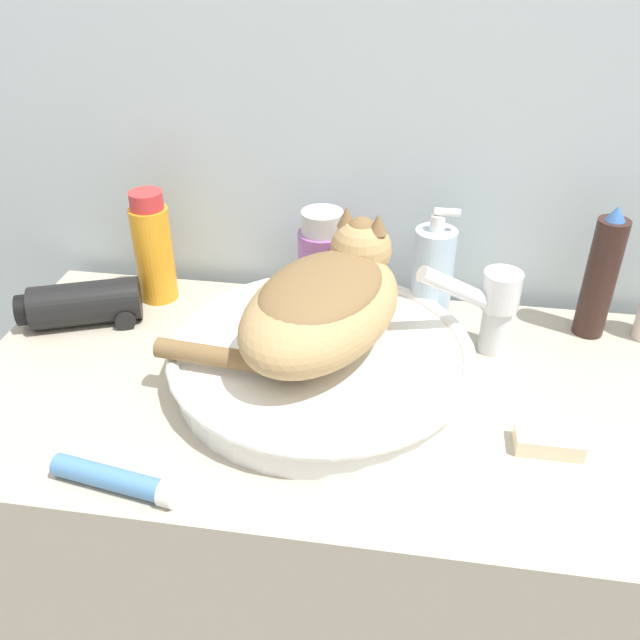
{
  "coord_description": "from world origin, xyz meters",
  "views": [
    {
      "loc": [
        0.1,
        -0.48,
        1.44
      ],
      "look_at": [
        -0.02,
        0.28,
        0.95
      ],
      "focal_mm": 38.0,
      "sensor_mm": 36.0,
      "label": 1
    }
  ],
  "objects_px": {
    "shampoo_bottle_tall": "(153,249)",
    "soap_bar": "(549,442)",
    "mouthwash_bottle": "(322,265)",
    "soap_pump_bottle": "(432,275)",
    "cat": "(324,300)",
    "hairspray_can_black": "(601,276)",
    "cream_tube": "(116,480)",
    "faucet": "(491,304)",
    "hair_dryer": "(86,304)"
  },
  "relations": [
    {
      "from": "hairspray_can_black",
      "to": "hair_dryer",
      "type": "height_order",
      "value": "hairspray_can_black"
    },
    {
      "from": "soap_pump_bottle",
      "to": "cream_tube",
      "type": "height_order",
      "value": "soap_pump_bottle"
    },
    {
      "from": "faucet",
      "to": "soap_bar",
      "type": "bearing_deg",
      "value": 85.23
    },
    {
      "from": "faucet",
      "to": "shampoo_bottle_tall",
      "type": "relative_size",
      "value": 0.83
    },
    {
      "from": "faucet",
      "to": "hairspray_can_black",
      "type": "relative_size",
      "value": 0.75
    },
    {
      "from": "shampoo_bottle_tall",
      "to": "cream_tube",
      "type": "xyz_separation_m",
      "value": [
        0.11,
        -0.43,
        -0.08
      ]
    },
    {
      "from": "cat",
      "to": "mouthwash_bottle",
      "type": "distance_m",
      "value": 0.18
    },
    {
      "from": "hair_dryer",
      "to": "soap_bar",
      "type": "relative_size",
      "value": 2.39
    },
    {
      "from": "faucet",
      "to": "soap_pump_bottle",
      "type": "height_order",
      "value": "soap_pump_bottle"
    },
    {
      "from": "mouthwash_bottle",
      "to": "hair_dryer",
      "type": "xyz_separation_m",
      "value": [
        -0.37,
        -0.09,
        -0.05
      ]
    },
    {
      "from": "soap_bar",
      "to": "faucet",
      "type": "bearing_deg",
      "value": 108.41
    },
    {
      "from": "faucet",
      "to": "soap_pump_bottle",
      "type": "relative_size",
      "value": 0.82
    },
    {
      "from": "mouthwash_bottle",
      "to": "soap_pump_bottle",
      "type": "xyz_separation_m",
      "value": [
        0.18,
        0.0,
        -0.0
      ]
    },
    {
      "from": "faucet",
      "to": "mouthwash_bottle",
      "type": "distance_m",
      "value": 0.28
    },
    {
      "from": "cat",
      "to": "shampoo_bottle_tall",
      "type": "relative_size",
      "value": 1.86
    },
    {
      "from": "shampoo_bottle_tall",
      "to": "hair_dryer",
      "type": "bearing_deg",
      "value": -132.24
    },
    {
      "from": "cat",
      "to": "soap_pump_bottle",
      "type": "relative_size",
      "value": 1.82
    },
    {
      "from": "faucet",
      "to": "soap_bar",
      "type": "relative_size",
      "value": 1.93
    },
    {
      "from": "hairspray_can_black",
      "to": "hair_dryer",
      "type": "xyz_separation_m",
      "value": [
        -0.8,
        -0.09,
        -0.07
      ]
    },
    {
      "from": "cream_tube",
      "to": "hair_dryer",
      "type": "bearing_deg",
      "value": 119.57
    },
    {
      "from": "cat",
      "to": "shampoo_bottle_tall",
      "type": "distance_m",
      "value": 0.36
    },
    {
      "from": "cat",
      "to": "soap_bar",
      "type": "height_order",
      "value": "cat"
    },
    {
      "from": "mouthwash_bottle",
      "to": "soap_pump_bottle",
      "type": "relative_size",
      "value": 0.91
    },
    {
      "from": "faucet",
      "to": "soap_bar",
      "type": "xyz_separation_m",
      "value": [
        0.07,
        -0.21,
        -0.07
      ]
    },
    {
      "from": "mouthwash_bottle",
      "to": "cream_tube",
      "type": "height_order",
      "value": "mouthwash_bottle"
    },
    {
      "from": "mouthwash_bottle",
      "to": "hairspray_can_black",
      "type": "distance_m",
      "value": 0.43
    },
    {
      "from": "hairspray_can_black",
      "to": "cream_tube",
      "type": "xyz_separation_m",
      "value": [
        -0.61,
        -0.43,
        -0.09
      ]
    },
    {
      "from": "hair_dryer",
      "to": "hairspray_can_black",
      "type": "bearing_deg",
      "value": 165.37
    },
    {
      "from": "soap_pump_bottle",
      "to": "cream_tube",
      "type": "bearing_deg",
      "value": -129.3
    },
    {
      "from": "shampoo_bottle_tall",
      "to": "hairspray_can_black",
      "type": "xyz_separation_m",
      "value": [
        0.71,
        0.0,
        0.01
      ]
    },
    {
      "from": "cat",
      "to": "mouthwash_bottle",
      "type": "bearing_deg",
      "value": 29.31
    },
    {
      "from": "faucet",
      "to": "hair_dryer",
      "type": "height_order",
      "value": "faucet"
    },
    {
      "from": "faucet",
      "to": "mouthwash_bottle",
      "type": "xyz_separation_m",
      "value": [
        -0.26,
        0.08,
        0.0
      ]
    },
    {
      "from": "shampoo_bottle_tall",
      "to": "soap_bar",
      "type": "distance_m",
      "value": 0.69
    },
    {
      "from": "faucet",
      "to": "hairspray_can_black",
      "type": "distance_m",
      "value": 0.18
    },
    {
      "from": "hairspray_can_black",
      "to": "cream_tube",
      "type": "height_order",
      "value": "hairspray_can_black"
    },
    {
      "from": "shampoo_bottle_tall",
      "to": "hair_dryer",
      "type": "relative_size",
      "value": 0.97
    },
    {
      "from": "soap_pump_bottle",
      "to": "hair_dryer",
      "type": "bearing_deg",
      "value": -170.21
    },
    {
      "from": "cream_tube",
      "to": "soap_bar",
      "type": "height_order",
      "value": "cream_tube"
    },
    {
      "from": "soap_pump_bottle",
      "to": "soap_bar",
      "type": "bearing_deg",
      "value": -61.45
    },
    {
      "from": "cream_tube",
      "to": "soap_bar",
      "type": "relative_size",
      "value": 1.96
    },
    {
      "from": "shampoo_bottle_tall",
      "to": "hairspray_can_black",
      "type": "bearing_deg",
      "value": 0.0
    },
    {
      "from": "soap_pump_bottle",
      "to": "soap_bar",
      "type": "relative_size",
      "value": 2.36
    },
    {
      "from": "soap_pump_bottle",
      "to": "hair_dryer",
      "type": "xyz_separation_m",
      "value": [
        -0.55,
        -0.09,
        -0.05
      ]
    },
    {
      "from": "hairspray_can_black",
      "to": "cream_tube",
      "type": "bearing_deg",
      "value": -144.46
    },
    {
      "from": "shampoo_bottle_tall",
      "to": "cream_tube",
      "type": "bearing_deg",
      "value": -76.18
    },
    {
      "from": "mouthwash_bottle",
      "to": "hair_dryer",
      "type": "height_order",
      "value": "mouthwash_bottle"
    },
    {
      "from": "cream_tube",
      "to": "soap_bar",
      "type": "distance_m",
      "value": 0.53
    },
    {
      "from": "cream_tube",
      "to": "soap_bar",
      "type": "xyz_separation_m",
      "value": [
        0.51,
        0.15,
        -0.0
      ]
    },
    {
      "from": "mouthwash_bottle",
      "to": "soap_bar",
      "type": "relative_size",
      "value": 2.14
    }
  ]
}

